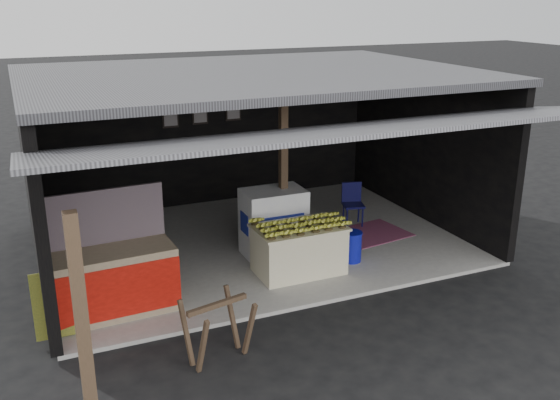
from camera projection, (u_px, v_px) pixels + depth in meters
name	position (u px, v px, depth m)	size (l,w,h in m)	color
ground	(318.00, 306.00, 8.83)	(80.00, 80.00, 0.00)	black
concrete_slab	(254.00, 243.00, 10.99)	(7.00, 5.00, 0.06)	gray
shophouse	(246.00, 124.00, 10.62)	(7.40, 7.29, 3.02)	black
banana_table	(299.00, 249.00, 9.66)	(1.39, 0.86, 0.76)	silver
banana_pile	(299.00, 222.00, 9.51)	(1.27, 0.76, 0.15)	yellow
white_crate	(274.00, 222.00, 10.28)	(1.01, 0.69, 1.12)	white
neighbor_stall	(114.00, 278.00, 8.41)	(1.66, 0.81, 1.67)	#998466
green_signboard	(56.00, 304.00, 7.86)	(0.57, 0.04, 0.85)	black
sawhorse	(218.00, 324.00, 7.37)	(0.83, 0.82, 0.78)	#493424
water_barrel	(352.00, 247.00, 10.11)	(0.32, 0.32, 0.47)	#0D1293
plastic_chair	(352.00, 200.00, 11.68)	(0.46, 0.46, 0.79)	#0A0A38
magenta_rug	(366.00, 235.00, 11.27)	(1.50, 1.00, 0.01)	maroon
picture_frames	(202.00, 114.00, 12.42)	(1.62, 0.04, 0.46)	black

